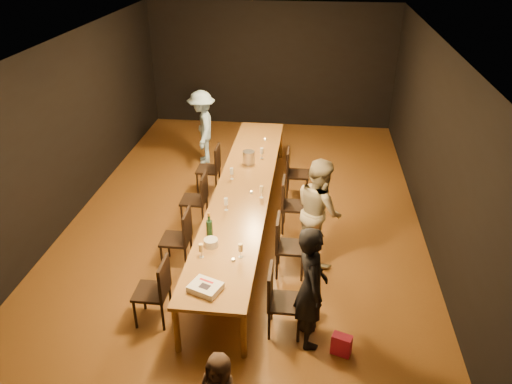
# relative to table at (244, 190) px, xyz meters

# --- Properties ---
(ground) EXTENTS (10.00, 10.00, 0.00)m
(ground) POSITION_rel_table_xyz_m (0.00, 0.00, -0.70)
(ground) COLOR #4E2813
(ground) RESTS_ON ground
(room_shell) EXTENTS (6.04, 10.04, 3.02)m
(room_shell) POSITION_rel_table_xyz_m (0.00, 0.00, 1.38)
(room_shell) COLOR black
(room_shell) RESTS_ON ground
(table) EXTENTS (0.90, 6.00, 0.75)m
(table) POSITION_rel_table_xyz_m (0.00, 0.00, 0.00)
(table) COLOR brown
(table) RESTS_ON ground
(chair_right_0) EXTENTS (0.42, 0.42, 0.93)m
(chair_right_0) POSITION_rel_table_xyz_m (0.85, -2.40, -0.24)
(chair_right_0) COLOR black
(chair_right_0) RESTS_ON ground
(chair_right_1) EXTENTS (0.42, 0.42, 0.93)m
(chair_right_1) POSITION_rel_table_xyz_m (0.85, -1.20, -0.24)
(chair_right_1) COLOR black
(chair_right_1) RESTS_ON ground
(chair_right_2) EXTENTS (0.42, 0.42, 0.93)m
(chair_right_2) POSITION_rel_table_xyz_m (0.85, 0.00, -0.24)
(chair_right_2) COLOR black
(chair_right_2) RESTS_ON ground
(chair_right_3) EXTENTS (0.42, 0.42, 0.93)m
(chair_right_3) POSITION_rel_table_xyz_m (0.85, 1.20, -0.24)
(chair_right_3) COLOR black
(chair_right_3) RESTS_ON ground
(chair_left_0) EXTENTS (0.42, 0.42, 0.93)m
(chair_left_0) POSITION_rel_table_xyz_m (-0.85, -2.40, -0.24)
(chair_left_0) COLOR black
(chair_left_0) RESTS_ON ground
(chair_left_1) EXTENTS (0.42, 0.42, 0.93)m
(chair_left_1) POSITION_rel_table_xyz_m (-0.85, -1.20, -0.24)
(chair_left_1) COLOR black
(chair_left_1) RESTS_ON ground
(chair_left_2) EXTENTS (0.42, 0.42, 0.93)m
(chair_left_2) POSITION_rel_table_xyz_m (-0.85, 0.00, -0.24)
(chair_left_2) COLOR black
(chair_left_2) RESTS_ON ground
(chair_left_3) EXTENTS (0.42, 0.42, 0.93)m
(chair_left_3) POSITION_rel_table_xyz_m (-0.85, 1.20, -0.24)
(chair_left_3) COLOR black
(chair_left_3) RESTS_ON ground
(woman_birthday) EXTENTS (0.50, 0.66, 1.62)m
(woman_birthday) POSITION_rel_table_xyz_m (1.15, -2.51, 0.11)
(woman_birthday) COLOR black
(woman_birthday) RESTS_ON ground
(woman_tan) EXTENTS (0.89, 0.98, 1.65)m
(woman_tan) POSITION_rel_table_xyz_m (1.23, -0.75, 0.12)
(woman_tan) COLOR tan
(woman_tan) RESTS_ON ground
(man_blue) EXTENTS (0.80, 1.12, 1.57)m
(man_blue) POSITION_rel_table_xyz_m (-1.23, 2.51, 0.08)
(man_blue) COLOR #96C0E8
(man_blue) RESTS_ON ground
(gift_bag_red) EXTENTS (0.26, 0.20, 0.28)m
(gift_bag_red) POSITION_rel_table_xyz_m (1.55, -2.71, -0.56)
(gift_bag_red) COLOR #DE214D
(gift_bag_red) RESTS_ON ground
(gift_bag_blue) EXTENTS (0.28, 0.22, 0.31)m
(gift_bag_blue) POSITION_rel_table_xyz_m (1.11, -2.10, -0.55)
(gift_bag_blue) COLOR #2660A8
(gift_bag_blue) RESTS_ON ground
(birthday_cake) EXTENTS (0.44, 0.40, 0.08)m
(birthday_cake) POSITION_rel_table_xyz_m (-0.08, -2.64, 0.09)
(birthday_cake) COLOR white
(birthday_cake) RESTS_ON table
(plate_stack) EXTENTS (0.24, 0.24, 0.11)m
(plate_stack) POSITION_rel_table_xyz_m (-0.20, -1.73, 0.10)
(plate_stack) COLOR silver
(plate_stack) RESTS_ON table
(champagne_bottle) EXTENTS (0.10, 0.10, 0.37)m
(champagne_bottle) POSITION_rel_table_xyz_m (-0.27, -1.49, 0.23)
(champagne_bottle) COLOR black
(champagne_bottle) RESTS_ON table
(ice_bucket) EXTENTS (0.28, 0.28, 0.24)m
(ice_bucket) POSITION_rel_table_xyz_m (-0.03, 0.91, 0.17)
(ice_bucket) COLOR silver
(ice_bucket) RESTS_ON table
(wineglass_0) EXTENTS (0.06, 0.06, 0.21)m
(wineglass_0) POSITION_rel_table_xyz_m (-0.27, -2.00, 0.15)
(wineglass_0) COLOR beige
(wineglass_0) RESTS_ON table
(wineglass_1) EXTENTS (0.06, 0.06, 0.21)m
(wineglass_1) POSITION_rel_table_xyz_m (0.23, -1.94, 0.15)
(wineglass_1) COLOR beige
(wineglass_1) RESTS_ON table
(wineglass_2) EXTENTS (0.06, 0.06, 0.21)m
(wineglass_2) POSITION_rel_table_xyz_m (-0.16, -0.77, 0.15)
(wineglass_2) COLOR silver
(wineglass_2) RESTS_ON table
(wineglass_3) EXTENTS (0.06, 0.06, 0.21)m
(wineglass_3) POSITION_rel_table_xyz_m (0.33, -0.32, 0.15)
(wineglass_3) COLOR beige
(wineglass_3) RESTS_ON table
(wineglass_4) EXTENTS (0.06, 0.06, 0.21)m
(wineglass_4) POSITION_rel_table_xyz_m (-0.24, 0.27, 0.15)
(wineglass_4) COLOR silver
(wineglass_4) RESTS_ON table
(wineglass_5) EXTENTS (0.06, 0.06, 0.21)m
(wineglass_5) POSITION_rel_table_xyz_m (0.18, 1.17, 0.15)
(wineglass_5) COLOR silver
(wineglass_5) RESTS_ON table
(tealight_near) EXTENTS (0.05, 0.05, 0.03)m
(tealight_near) POSITION_rel_table_xyz_m (0.15, -2.03, 0.06)
(tealight_near) COLOR #B2B7B2
(tealight_near) RESTS_ON table
(tealight_mid) EXTENTS (0.05, 0.05, 0.03)m
(tealight_mid) POSITION_rel_table_xyz_m (0.15, -0.19, 0.06)
(tealight_mid) COLOR #B2B7B2
(tealight_mid) RESTS_ON table
(tealight_far) EXTENTS (0.05, 0.05, 0.03)m
(tealight_far) POSITION_rel_table_xyz_m (0.15, 2.04, 0.06)
(tealight_far) COLOR #B2B7B2
(tealight_far) RESTS_ON table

